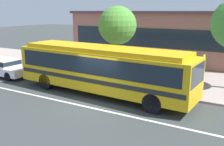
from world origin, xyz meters
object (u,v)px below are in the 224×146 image
object	(u,v)px
transit_bus	(102,67)
pedestrian_walking_along_curb	(86,66)
sedan_behind_bus	(3,66)
pedestrian_waiting_near_sign	(81,65)
pedestrian_standing_by_tree	(134,68)
street_tree_near_stop	(117,26)
bus_stop_sign	(203,70)

from	to	relation	value
transit_bus	pedestrian_walking_along_curb	distance (m)	3.14
sedan_behind_bus	pedestrian_waiting_near_sign	xyz separation A→B (m)	(5.78, 2.03, 0.37)
sedan_behind_bus	pedestrian_standing_by_tree	bearing A→B (deg)	16.46
pedestrian_waiting_near_sign	pedestrian_walking_along_curb	world-z (taller)	pedestrian_walking_along_curb
street_tree_near_stop	sedan_behind_bus	bearing A→B (deg)	-151.48
pedestrian_waiting_near_sign	street_tree_near_stop	world-z (taller)	street_tree_near_stop
transit_bus	pedestrian_waiting_near_sign	world-z (taller)	transit_bus
sedan_behind_bus	pedestrian_standing_by_tree	world-z (taller)	pedestrian_standing_by_tree
pedestrian_walking_along_curb	pedestrian_standing_by_tree	distance (m)	3.34
pedestrian_waiting_near_sign	bus_stop_sign	world-z (taller)	bus_stop_sign
pedestrian_waiting_near_sign	bus_stop_sign	size ratio (longest dim) A/B	0.70
bus_stop_sign	street_tree_near_stop	world-z (taller)	street_tree_near_stop
transit_bus	street_tree_near_stop	bearing A→B (deg)	107.26
transit_bus	pedestrian_standing_by_tree	bearing A→B (deg)	76.48
bus_stop_sign	street_tree_near_stop	size ratio (longest dim) A/B	0.47
sedan_behind_bus	street_tree_near_stop	bearing A→B (deg)	28.52
pedestrian_walking_along_curb	pedestrian_standing_by_tree	size ratio (longest dim) A/B	1.01
sedan_behind_bus	pedestrian_walking_along_curb	world-z (taller)	pedestrian_walking_along_curb
pedestrian_waiting_near_sign	bus_stop_sign	xyz separation A→B (m)	(8.33, -0.04, 0.55)
pedestrian_walking_along_curb	pedestrian_standing_by_tree	bearing A→B (deg)	17.68
sedan_behind_bus	pedestrian_walking_along_curb	xyz separation A→B (m)	(6.38, 1.81, 0.40)
pedestrian_standing_by_tree	sedan_behind_bus	bearing A→B (deg)	-163.54
sedan_behind_bus	pedestrian_waiting_near_sign	world-z (taller)	pedestrian_waiting_near_sign
transit_bus	pedestrian_walking_along_curb	size ratio (longest dim) A/B	6.45
sedan_behind_bus	street_tree_near_stop	size ratio (longest dim) A/B	0.92
pedestrian_walking_along_curb	bus_stop_sign	xyz separation A→B (m)	(7.73, 0.18, 0.53)
pedestrian_standing_by_tree	bus_stop_sign	xyz separation A→B (m)	(4.55, -0.83, 0.53)
pedestrian_waiting_near_sign	street_tree_near_stop	distance (m)	3.84
transit_bus	bus_stop_sign	bearing A→B (deg)	21.02
sedan_behind_bus	pedestrian_waiting_near_sign	distance (m)	6.14
bus_stop_sign	pedestrian_walking_along_curb	bearing A→B (deg)	-178.68
pedestrian_standing_by_tree	street_tree_near_stop	distance (m)	3.54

